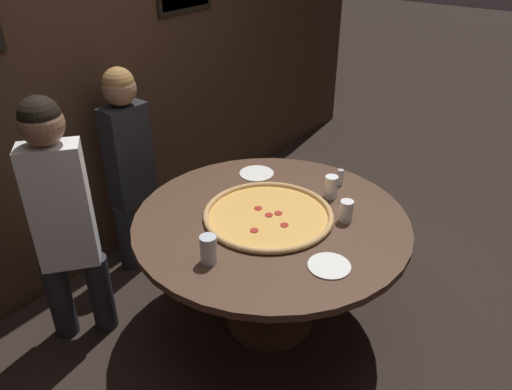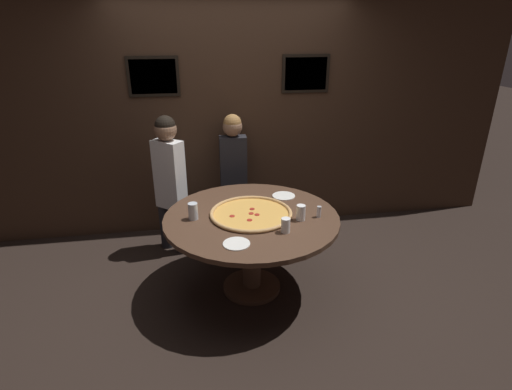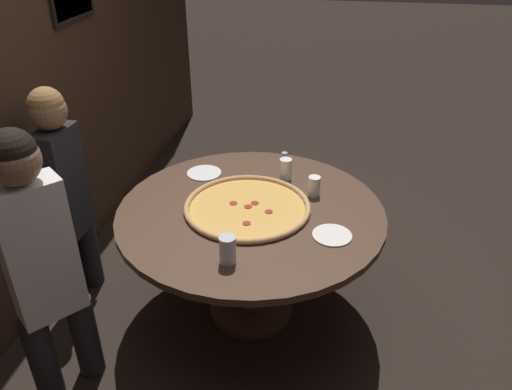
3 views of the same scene
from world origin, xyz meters
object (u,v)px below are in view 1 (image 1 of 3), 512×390
drink_cup_near_right (331,187)px  diner_centre_back (129,160)px  condiment_shaker (340,177)px  drink_cup_far_right (208,249)px  dining_table (271,240)px  white_plate_beside_cup (329,266)px  diner_far_left (62,212)px  giant_pizza (268,215)px  white_plate_near_front (257,173)px  drink_cup_centre_back (346,211)px

drink_cup_near_right → diner_centre_back: bearing=108.6°
condiment_shaker → diner_centre_back: size_ratio=0.07×
drink_cup_far_right → condiment_shaker: bearing=-7.4°
dining_table → drink_cup_far_right: (-0.49, 0.02, 0.21)m
drink_cup_far_right → drink_cup_near_right: bearing=-10.6°
white_plate_beside_cup → diner_far_left: size_ratio=0.14×
giant_pizza → white_plate_beside_cup: bearing=-110.7°
white_plate_beside_cup → white_plate_near_front: size_ratio=0.94×
drink_cup_near_right → diner_centre_back: diner_centre_back is taller
diner_far_left → white_plate_beside_cup: bearing=151.5°
dining_table → white_plate_near_front: (0.37, 0.37, 0.15)m
giant_pizza → diner_centre_back: size_ratio=0.51×
dining_table → drink_cup_near_right: bearing=-20.3°
white_plate_near_front → drink_cup_centre_back: bearing=-102.1°
white_plate_near_front → diner_far_left: (-1.07, 0.47, 0.08)m
drink_cup_far_right → diner_centre_back: (0.46, 1.07, -0.03)m
drink_cup_far_right → drink_cup_near_right: size_ratio=1.08×
drink_cup_far_right → diner_centre_back: 1.17m
dining_table → drink_cup_near_right: 0.46m
giant_pizza → diner_far_left: (-0.70, 0.82, 0.07)m
drink_cup_centre_back → drink_cup_near_right: drink_cup_near_right is taller
drink_cup_far_right → diner_centre_back: bearing=66.9°
dining_table → white_plate_near_front: size_ratio=6.91×
giant_pizza → drink_cup_far_right: bearing=-179.9°
white_plate_near_front → diner_centre_back: (-0.39, 0.73, 0.04)m
white_plate_beside_cup → white_plate_near_front: (0.55, 0.82, 0.00)m
diner_far_left → drink_cup_near_right: bearing=177.7°
drink_cup_far_right → diner_far_left: bearing=104.6°
drink_cup_centre_back → diner_far_left: bearing=128.0°
drink_cup_near_right → white_plate_near_front: (-0.02, 0.51, -0.06)m
drink_cup_far_right → diner_far_left: (-0.21, 0.82, 0.01)m
drink_cup_centre_back → white_plate_beside_cup: size_ratio=0.58×
giant_pizza → white_plate_near_front: (0.37, 0.35, -0.01)m
dining_table → drink_cup_centre_back: bearing=-56.9°
white_plate_beside_cup → diner_far_left: diner_far_left is taller
drink_cup_far_right → diner_centre_back: size_ratio=0.10×
drink_cup_near_right → white_plate_beside_cup: (-0.57, -0.31, -0.06)m
dining_table → drink_cup_near_right: size_ratio=11.30×
drink_cup_centre_back → condiment_shaker: drink_cup_centre_back is taller
condiment_shaker → diner_far_left: diner_far_left is taller
drink_cup_centre_back → diner_far_left: (-0.92, 1.17, 0.02)m
drink_cup_centre_back → white_plate_near_front: 0.72m
giant_pizza → white_plate_beside_cup: (-0.18, -0.48, -0.01)m
drink_cup_centre_back → condiment_shaker: bearing=32.4°
dining_table → giant_pizza: bearing=100.6°
giant_pizza → drink_cup_near_right: drink_cup_near_right is taller
giant_pizza → condiment_shaker: condiment_shaker is taller
diner_far_left → dining_table: bearing=169.6°
diner_centre_back → diner_far_left: size_ratio=0.96×
dining_table → drink_cup_near_right: drink_cup_near_right is taller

